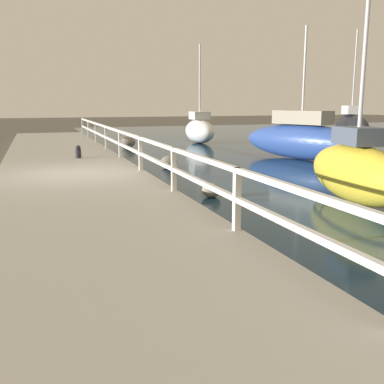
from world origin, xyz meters
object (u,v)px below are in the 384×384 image
at_px(sailboat_white, 200,130).
at_px(mooring_bollard, 78,152).
at_px(sailboat_blue, 301,139).
at_px(sailboat_yellow, 356,170).
at_px(sailboat_black, 351,125).

bearing_deg(sailboat_white, mooring_bollard, -132.44).
distance_m(sailboat_blue, sailboat_yellow, 8.00).
distance_m(mooring_bollard, sailboat_black, 19.22).
height_order(mooring_bollard, sailboat_white, sailboat_white).
bearing_deg(sailboat_blue, sailboat_white, 78.65).
height_order(sailboat_black, sailboat_yellow, sailboat_yellow).
xyz_separation_m(sailboat_black, sailboat_yellow, (-12.17, -15.59, -0.10)).
xyz_separation_m(mooring_bollard, sailboat_yellow, (5.39, -7.77, 0.18)).
relative_size(sailboat_black, sailboat_yellow, 0.90).
bearing_deg(mooring_bollard, sailboat_black, 23.99).
distance_m(mooring_bollard, sailboat_white, 10.64).
bearing_deg(sailboat_black, sailboat_blue, -116.36).
relative_size(sailboat_white, sailboat_yellow, 0.72).
distance_m(sailboat_white, sailboat_yellow, 15.62).
xyz_separation_m(mooring_bollard, sailboat_blue, (8.63, -0.46, 0.25)).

